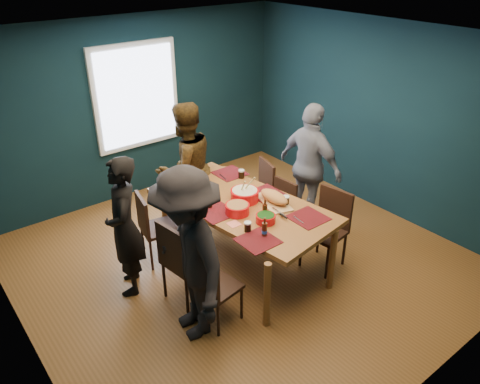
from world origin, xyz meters
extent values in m
cube|color=brown|center=(0.00, 0.00, -0.01)|extent=(5.00, 5.00, 0.01)
cube|color=silver|center=(0.00, 0.00, 2.70)|extent=(5.00, 5.00, 0.01)
cube|color=#0E262E|center=(-2.50, 0.00, 1.35)|extent=(0.01, 5.00, 2.70)
cube|color=#0E262E|center=(2.50, 0.00, 1.35)|extent=(0.01, 5.00, 2.70)
cube|color=#0E262E|center=(0.00, 2.50, 1.35)|extent=(5.00, 0.01, 2.70)
cube|color=#0E262E|center=(0.00, -2.50, 1.35)|extent=(5.00, 0.01, 2.70)
cube|color=white|center=(0.00, 2.47, 1.55)|extent=(1.35, 0.06, 1.55)
cube|color=#9F612F|center=(0.01, -0.03, 0.82)|extent=(1.42, 2.36, 0.06)
cylinder|color=#9F612F|center=(-0.48, -1.05, 0.39)|extent=(0.08, 0.08, 0.79)
cylinder|color=#9F612F|center=(0.50, -1.05, 0.39)|extent=(0.08, 0.08, 0.79)
cylinder|color=#9F612F|center=(-0.48, 0.99, 0.39)|extent=(0.08, 0.08, 0.79)
cylinder|color=#9F612F|center=(0.50, 0.99, 0.39)|extent=(0.08, 0.08, 0.79)
cube|color=black|center=(-0.74, 0.65, 0.45)|extent=(0.49, 0.49, 0.04)
cube|color=black|center=(-0.93, 0.69, 0.70)|extent=(0.12, 0.42, 0.46)
cylinder|color=black|center=(-0.96, 0.51, 0.21)|extent=(0.03, 0.03, 0.43)
cylinder|color=black|center=(-0.60, 0.44, 0.21)|extent=(0.03, 0.03, 0.43)
cylinder|color=black|center=(-0.88, 0.86, 0.21)|extent=(0.03, 0.03, 0.43)
cylinder|color=black|center=(-0.53, 0.79, 0.21)|extent=(0.03, 0.03, 0.43)
cube|color=black|center=(-0.86, -0.17, 0.49)|extent=(0.51, 0.51, 0.04)
cube|color=black|center=(-1.06, -0.20, 0.76)|extent=(0.10, 0.45, 0.50)
cylinder|color=black|center=(-1.03, -0.39, 0.23)|extent=(0.03, 0.03, 0.46)
cylinder|color=black|center=(-0.64, -0.34, 0.23)|extent=(0.03, 0.03, 0.46)
cylinder|color=black|center=(-1.08, -0.01, 0.23)|extent=(0.03, 0.03, 0.46)
cylinder|color=black|center=(-0.69, 0.05, 0.23)|extent=(0.03, 0.03, 0.46)
cube|color=black|center=(-0.82, -0.67, 0.43)|extent=(0.46, 0.46, 0.04)
cube|color=black|center=(-1.00, -0.70, 0.67)|extent=(0.10, 0.41, 0.44)
cylinder|color=black|center=(-0.96, -0.87, 0.21)|extent=(0.03, 0.03, 0.41)
cylinder|color=black|center=(-0.62, -0.82, 0.21)|extent=(0.03, 0.03, 0.41)
cylinder|color=black|center=(-1.02, -0.53, 0.21)|extent=(0.03, 0.03, 0.41)
cylinder|color=black|center=(-0.68, -0.48, 0.21)|extent=(0.03, 0.03, 0.41)
cube|color=black|center=(0.70, 0.57, 0.45)|extent=(0.51, 0.51, 0.04)
cube|color=black|center=(0.89, 0.53, 0.70)|extent=(0.14, 0.42, 0.46)
cylinder|color=black|center=(0.48, 0.44, 0.22)|extent=(0.03, 0.03, 0.43)
cylinder|color=black|center=(0.83, 0.35, 0.22)|extent=(0.03, 0.03, 0.43)
cylinder|color=black|center=(0.57, 0.79, 0.22)|extent=(0.03, 0.03, 0.43)
cylinder|color=black|center=(0.92, 0.70, 0.22)|extent=(0.03, 0.03, 0.43)
cube|color=black|center=(0.65, 0.07, 0.41)|extent=(0.41, 0.41, 0.04)
cube|color=black|center=(0.83, 0.08, 0.64)|extent=(0.06, 0.38, 0.42)
cylinder|color=black|center=(0.50, -0.11, 0.20)|extent=(0.03, 0.03, 0.39)
cylinder|color=black|center=(0.83, -0.08, 0.20)|extent=(0.03, 0.03, 0.39)
cylinder|color=black|center=(0.48, 0.22, 0.20)|extent=(0.03, 0.03, 0.39)
cylinder|color=black|center=(0.80, 0.24, 0.20)|extent=(0.03, 0.03, 0.39)
cube|color=black|center=(0.75, -0.70, 0.48)|extent=(0.51, 0.51, 0.04)
cube|color=black|center=(0.94, -0.66, 0.74)|extent=(0.11, 0.44, 0.49)
cylinder|color=black|center=(0.59, -0.92, 0.23)|extent=(0.03, 0.03, 0.45)
cylinder|color=black|center=(0.96, -0.85, 0.23)|extent=(0.03, 0.03, 0.45)
cylinder|color=black|center=(0.53, -0.54, 0.23)|extent=(0.03, 0.03, 0.45)
cylinder|color=black|center=(0.90, -0.48, 0.23)|extent=(0.03, 0.03, 0.45)
imported|color=black|center=(-1.30, 0.38, 0.82)|extent=(0.61, 0.71, 1.64)
imported|color=black|center=(-0.05, 1.10, 0.90)|extent=(0.92, 0.74, 1.80)
imported|color=silver|center=(1.33, 0.14, 0.88)|extent=(0.48, 1.05, 1.75)
imported|color=black|center=(-1.11, -0.62, 0.92)|extent=(0.88, 1.29, 1.84)
cylinder|color=red|center=(-0.18, -0.18, 0.90)|extent=(0.28, 0.28, 0.11)
cylinder|color=#549134|center=(-0.18, -0.18, 0.95)|extent=(0.24, 0.24, 0.02)
cylinder|color=red|center=(0.08, 0.00, 0.91)|extent=(0.34, 0.34, 0.13)
cylinder|color=beige|center=(0.08, 0.00, 0.97)|extent=(0.30, 0.30, 0.02)
cylinder|color=tan|center=(0.12, 0.00, 1.02)|extent=(0.10, 0.18, 0.27)
cylinder|color=tan|center=(0.04, 0.00, 1.02)|extent=(0.08, 0.19, 0.27)
cylinder|color=red|center=(-0.05, -0.52, 0.89)|extent=(0.22, 0.22, 0.09)
cylinder|color=#124A12|center=(-0.05, -0.52, 0.93)|extent=(0.19, 0.19, 0.02)
cube|color=tan|center=(0.31, -0.26, 0.85)|extent=(0.41, 0.58, 0.02)
ellipsoid|color=#CF914A|center=(0.31, -0.26, 0.93)|extent=(0.31, 0.46, 0.12)
cube|color=silver|center=(0.18, -0.47, 0.87)|extent=(0.04, 0.21, 0.00)
cylinder|color=black|center=(0.15, -0.59, 0.88)|extent=(0.03, 0.12, 0.02)
sphere|color=#175F15|center=(0.31, -0.38, 0.93)|extent=(0.04, 0.04, 0.04)
sphere|color=#175F15|center=(0.31, -0.26, 0.93)|extent=(0.04, 0.04, 0.04)
sphere|color=#175F15|center=(0.31, -0.15, 0.93)|extent=(0.04, 0.04, 0.04)
cylinder|color=black|center=(-0.36, 0.64, 0.87)|extent=(0.13, 0.13, 0.05)
cylinder|color=#549134|center=(-0.36, 0.64, 0.89)|extent=(0.11, 0.11, 0.01)
cylinder|color=#40180B|center=(-0.24, -0.72, 0.92)|extent=(0.06, 0.06, 0.16)
cylinder|color=#40180B|center=(-0.24, -0.72, 1.03)|extent=(0.02, 0.02, 0.06)
cylinder|color=blue|center=(-0.24, -0.72, 0.90)|extent=(0.06, 0.06, 0.03)
cylinder|color=#40180B|center=(0.02, -0.43, 0.92)|extent=(0.05, 0.05, 0.15)
cylinder|color=#40180B|center=(0.02, -0.43, 1.03)|extent=(0.02, 0.02, 0.06)
cylinder|color=black|center=(-0.32, -0.54, 0.90)|extent=(0.08, 0.08, 0.11)
cylinder|color=silver|center=(-0.32, -0.54, 0.95)|extent=(0.08, 0.08, 0.02)
cylinder|color=black|center=(0.38, -0.38, 0.90)|extent=(0.08, 0.08, 0.11)
cylinder|color=silver|center=(0.38, -0.38, 0.95)|extent=(0.08, 0.08, 0.02)
cylinder|color=black|center=(0.42, 0.50, 0.90)|extent=(0.08, 0.08, 0.11)
cylinder|color=silver|center=(0.42, 0.50, 0.95)|extent=(0.08, 0.08, 0.02)
cylinder|color=black|center=(-0.35, 0.12, 0.89)|extent=(0.06, 0.06, 0.09)
cylinder|color=silver|center=(-0.35, 0.12, 0.93)|extent=(0.07, 0.07, 0.01)
cube|color=#F47A67|center=(0.39, 0.02, 0.85)|extent=(0.14, 0.14, 0.00)
cube|color=#F47A67|center=(-0.35, -0.34, 0.85)|extent=(0.13, 0.13, 0.00)
cube|color=#F47A67|center=(0.36, -0.76, 0.85)|extent=(0.19, 0.19, 0.00)
camera|label=1|loc=(-2.98, -3.78, 3.55)|focal=35.00mm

